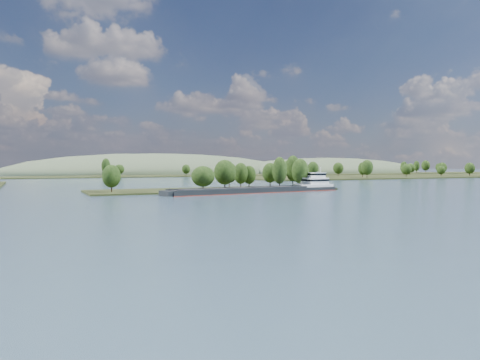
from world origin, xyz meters
name	(u,v)px	position (x,y,z in m)	size (l,w,h in m)	color
ground	(289,201)	(0.00, 120.00, 0.00)	(1800.00, 1800.00, 0.00)	#344A5A
tree_island	(231,180)	(6.99, 178.94, 4.09)	(100.00, 30.46, 15.20)	black
right_bank	(418,175)	(230.74, 299.62, 1.00)	(320.00, 90.00, 14.47)	black
back_shoreline	(130,176)	(9.68, 399.82, 0.73)	(900.00, 60.00, 15.78)	black
hill_east	(328,173)	(260.00, 470.00, 0.00)	(260.00, 140.00, 36.00)	#495A3E
hill_west	(158,174)	(60.00, 500.00, 0.00)	(320.00, 160.00, 44.00)	#495A3E
cargo_barge	(267,189)	(14.34, 161.54, 1.26)	(74.48, 18.98, 10.00)	black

